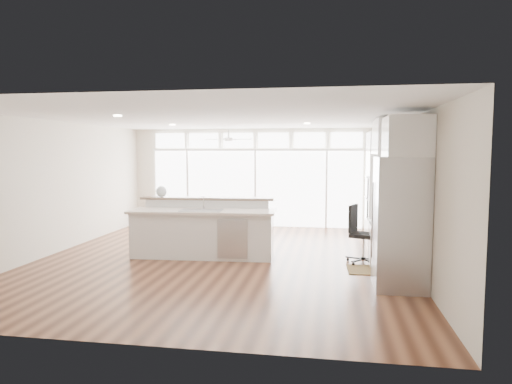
# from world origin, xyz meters

# --- Properties ---
(floor) EXTENTS (7.00, 8.00, 0.02)m
(floor) POSITION_xyz_m (0.00, 0.00, -0.01)
(floor) COLOR #432214
(floor) RESTS_ON ground
(ceiling) EXTENTS (7.00, 8.00, 0.02)m
(ceiling) POSITION_xyz_m (0.00, 0.00, 2.70)
(ceiling) COLOR white
(ceiling) RESTS_ON wall_back
(wall_back) EXTENTS (7.00, 0.04, 2.70)m
(wall_back) POSITION_xyz_m (0.00, 4.00, 1.35)
(wall_back) COLOR beige
(wall_back) RESTS_ON floor
(wall_front) EXTENTS (7.00, 0.04, 2.70)m
(wall_front) POSITION_xyz_m (0.00, -4.00, 1.35)
(wall_front) COLOR beige
(wall_front) RESTS_ON floor
(wall_left) EXTENTS (0.04, 8.00, 2.70)m
(wall_left) POSITION_xyz_m (-3.50, 0.00, 1.35)
(wall_left) COLOR beige
(wall_left) RESTS_ON floor
(wall_right) EXTENTS (0.04, 8.00, 2.70)m
(wall_right) POSITION_xyz_m (3.50, 0.00, 1.35)
(wall_right) COLOR beige
(wall_right) RESTS_ON floor
(glass_wall) EXTENTS (5.80, 0.06, 2.08)m
(glass_wall) POSITION_xyz_m (0.00, 3.94, 1.05)
(glass_wall) COLOR white
(glass_wall) RESTS_ON wall_back
(transom_row) EXTENTS (5.90, 0.06, 0.40)m
(transom_row) POSITION_xyz_m (0.00, 3.94, 2.38)
(transom_row) COLOR white
(transom_row) RESTS_ON wall_back
(desk_window) EXTENTS (0.04, 0.85, 0.85)m
(desk_window) POSITION_xyz_m (3.46, 0.30, 1.55)
(desk_window) COLOR silver
(desk_window) RESTS_ON wall_right
(ceiling_fan) EXTENTS (1.16, 1.16, 0.32)m
(ceiling_fan) POSITION_xyz_m (-0.50, 2.80, 2.48)
(ceiling_fan) COLOR silver
(ceiling_fan) RESTS_ON ceiling
(recessed_lights) EXTENTS (3.40, 3.00, 0.02)m
(recessed_lights) POSITION_xyz_m (0.00, 0.20, 2.68)
(recessed_lights) COLOR white
(recessed_lights) RESTS_ON ceiling
(oven_cabinet) EXTENTS (0.64, 1.20, 2.50)m
(oven_cabinet) POSITION_xyz_m (3.17, 1.80, 1.25)
(oven_cabinet) COLOR white
(oven_cabinet) RESTS_ON floor
(desk_nook) EXTENTS (0.72, 1.30, 0.76)m
(desk_nook) POSITION_xyz_m (3.13, 0.30, 0.38)
(desk_nook) COLOR white
(desk_nook) RESTS_ON floor
(upper_cabinets) EXTENTS (0.64, 1.30, 0.64)m
(upper_cabinets) POSITION_xyz_m (3.17, 0.30, 2.35)
(upper_cabinets) COLOR white
(upper_cabinets) RESTS_ON wall_right
(refrigerator) EXTENTS (0.76, 0.90, 2.00)m
(refrigerator) POSITION_xyz_m (3.11, -1.35, 1.00)
(refrigerator) COLOR #ADADB1
(refrigerator) RESTS_ON floor
(fridge_cabinet) EXTENTS (0.64, 0.90, 0.60)m
(fridge_cabinet) POSITION_xyz_m (3.17, -1.35, 2.30)
(fridge_cabinet) COLOR white
(fridge_cabinet) RESTS_ON wall_right
(framed_photos) EXTENTS (0.06, 0.22, 0.80)m
(framed_photos) POSITION_xyz_m (3.46, 0.92, 1.40)
(framed_photos) COLOR black
(framed_photos) RESTS_ON wall_right
(kitchen_island) EXTENTS (2.93, 1.25, 1.14)m
(kitchen_island) POSITION_xyz_m (-0.42, 0.11, 0.57)
(kitchen_island) COLOR white
(kitchen_island) RESTS_ON floor
(rug) EXTENTS (0.97, 0.72, 0.01)m
(rug) POSITION_xyz_m (2.85, -0.41, 0.01)
(rug) COLOR #3D2B13
(rug) RESTS_ON floor
(office_chair) EXTENTS (0.71, 0.68, 1.07)m
(office_chair) POSITION_xyz_m (2.68, 0.12, 0.54)
(office_chair) COLOR black
(office_chair) RESTS_ON floor
(fishbowl) EXTENTS (0.25, 0.25, 0.23)m
(fishbowl) POSITION_xyz_m (-1.39, 0.46, 1.25)
(fishbowl) COLOR silver
(fishbowl) RESTS_ON kitchen_island
(monitor) EXTENTS (0.15, 0.46, 0.37)m
(monitor) POSITION_xyz_m (3.05, 0.30, 0.95)
(monitor) COLOR black
(monitor) RESTS_ON desk_nook
(keyboard) EXTENTS (0.15, 0.36, 0.02)m
(keyboard) POSITION_xyz_m (2.88, 0.30, 0.77)
(keyboard) COLOR white
(keyboard) RESTS_ON desk_nook
(potted_plant) EXTENTS (0.30, 0.32, 0.24)m
(potted_plant) POSITION_xyz_m (3.17, 1.80, 2.62)
(potted_plant) COLOR #255726
(potted_plant) RESTS_ON oven_cabinet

